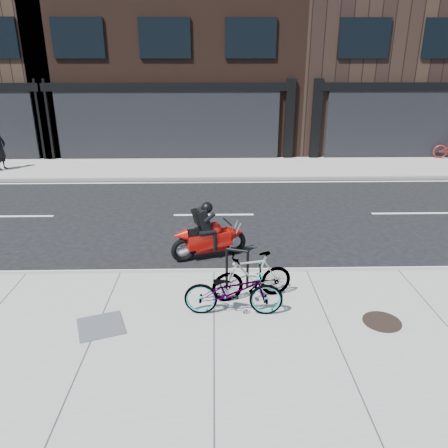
{
  "coord_description": "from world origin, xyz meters",
  "views": [
    {
      "loc": [
        0.03,
        -10.37,
        4.43
      ],
      "look_at": [
        0.24,
        -1.13,
        0.9
      ],
      "focal_mm": 35.0,
      "sensor_mm": 36.0,
      "label": 1
    }
  ],
  "objects_px": {
    "bike_rack": "(237,264)",
    "pedestrian": "(0,148)",
    "motorcycle": "(212,235)",
    "manhole_cover": "(382,322)",
    "bicycle_front": "(233,291)",
    "utility_grate": "(101,326)",
    "bicycle_rear": "(252,276)"
  },
  "relations": [
    {
      "from": "bicycle_front",
      "to": "motorcycle",
      "type": "xyz_separation_m",
      "value": [
        -0.38,
        2.67,
        -0.03
      ]
    },
    {
      "from": "bicycle_front",
      "to": "manhole_cover",
      "type": "xyz_separation_m",
      "value": [
        2.57,
        -0.34,
        -0.45
      ]
    },
    {
      "from": "motorcycle",
      "to": "manhole_cover",
      "type": "bearing_deg",
      "value": -65.12
    },
    {
      "from": "bike_rack",
      "to": "motorcycle",
      "type": "xyz_separation_m",
      "value": [
        -0.49,
        1.66,
        -0.04
      ]
    },
    {
      "from": "manhole_cover",
      "to": "utility_grate",
      "type": "xyz_separation_m",
      "value": [
        -4.86,
        -0.02,
        0.0
      ]
    },
    {
      "from": "utility_grate",
      "to": "manhole_cover",
      "type": "bearing_deg",
      "value": 0.28
    },
    {
      "from": "manhole_cover",
      "to": "bicycle_front",
      "type": "bearing_deg",
      "value": 172.44
    },
    {
      "from": "pedestrian",
      "to": "manhole_cover",
      "type": "bearing_deg",
      "value": -128.15
    },
    {
      "from": "pedestrian",
      "to": "utility_grate",
      "type": "distance_m",
      "value": 13.23
    },
    {
      "from": "bicycle_front",
      "to": "bicycle_rear",
      "type": "height_order",
      "value": "bicycle_rear"
    },
    {
      "from": "motorcycle",
      "to": "manhole_cover",
      "type": "distance_m",
      "value": 4.24
    },
    {
      "from": "bike_rack",
      "to": "pedestrian",
      "type": "height_order",
      "value": "pedestrian"
    },
    {
      "from": "utility_grate",
      "to": "pedestrian",
      "type": "bearing_deg",
      "value": 120.56
    },
    {
      "from": "manhole_cover",
      "to": "utility_grate",
      "type": "height_order",
      "value": "same"
    },
    {
      "from": "bike_rack",
      "to": "utility_grate",
      "type": "relative_size",
      "value": 1.08
    },
    {
      "from": "bike_rack",
      "to": "manhole_cover",
      "type": "xyz_separation_m",
      "value": [
        2.46,
        -1.36,
        -0.47
      ]
    },
    {
      "from": "bicycle_front",
      "to": "utility_grate",
      "type": "distance_m",
      "value": 2.36
    },
    {
      "from": "motorcycle",
      "to": "manhole_cover",
      "type": "relative_size",
      "value": 2.71
    },
    {
      "from": "bicycle_rear",
      "to": "utility_grate",
      "type": "bearing_deg",
      "value": -84.79
    },
    {
      "from": "bicycle_front",
      "to": "motorcycle",
      "type": "bearing_deg",
      "value": 10.15
    },
    {
      "from": "bike_rack",
      "to": "manhole_cover",
      "type": "relative_size",
      "value": 1.22
    },
    {
      "from": "bicycle_front",
      "to": "bicycle_rear",
      "type": "xyz_separation_m",
      "value": [
        0.37,
        0.53,
        0.01
      ]
    },
    {
      "from": "bike_rack",
      "to": "pedestrian",
      "type": "bearing_deg",
      "value": 132.39
    },
    {
      "from": "bicycle_front",
      "to": "utility_grate",
      "type": "relative_size",
      "value": 2.33
    },
    {
      "from": "motorcycle",
      "to": "utility_grate",
      "type": "height_order",
      "value": "motorcycle"
    },
    {
      "from": "bike_rack",
      "to": "bicycle_rear",
      "type": "xyz_separation_m",
      "value": [
        0.26,
        -0.49,
        -0.01
      ]
    },
    {
      "from": "motorcycle",
      "to": "pedestrian",
      "type": "bearing_deg",
      "value": 116.46
    },
    {
      "from": "bicycle_rear",
      "to": "manhole_cover",
      "type": "bearing_deg",
      "value": 55.22
    },
    {
      "from": "pedestrian",
      "to": "manhole_cover",
      "type": "xyz_separation_m",
      "value": [
        11.57,
        -11.34,
        -0.86
      ]
    },
    {
      "from": "bike_rack",
      "to": "utility_grate",
      "type": "xyz_separation_m",
      "value": [
        -2.4,
        -1.38,
        -0.47
      ]
    },
    {
      "from": "bike_rack",
      "to": "bicycle_rear",
      "type": "bearing_deg",
      "value": -62.49
    },
    {
      "from": "pedestrian",
      "to": "motorcycle",
      "type": "bearing_deg",
      "value": -127.74
    }
  ]
}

